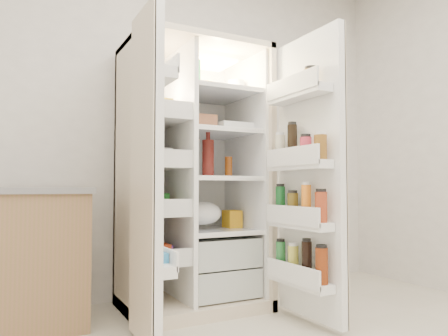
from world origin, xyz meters
TOP-DOWN VIEW (x-y plane):
  - wall_back at (0.00, 2.00)m, footprint 4.00×0.02m
  - refrigerator at (0.08, 1.65)m, footprint 0.92×0.70m
  - freezer_door at (-0.44, 1.05)m, footprint 0.15×0.40m
  - fridge_door at (0.55, 0.96)m, footprint 0.17×0.58m

SIDE VIEW (x-z plane):
  - refrigerator at x=0.08m, z-range -0.16..1.64m
  - fridge_door at x=0.55m, z-range 0.01..1.73m
  - freezer_door at x=-0.44m, z-range 0.03..1.75m
  - wall_back at x=0.00m, z-range 0.00..2.70m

